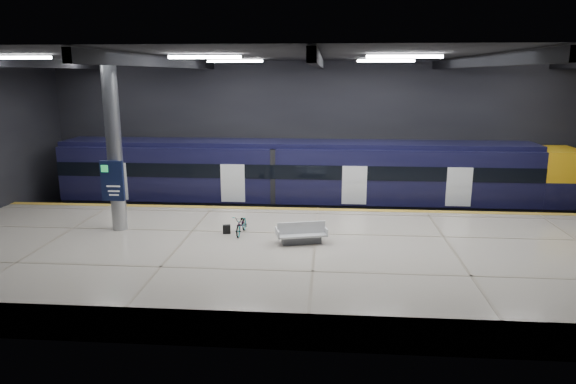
# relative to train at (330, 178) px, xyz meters

# --- Properties ---
(ground) EXTENTS (30.00, 30.00, 0.00)m
(ground) POSITION_rel_train_xyz_m (-0.53, -5.50, -2.06)
(ground) COLOR black
(ground) RESTS_ON ground
(room_shell) EXTENTS (30.10, 16.10, 8.05)m
(room_shell) POSITION_rel_train_xyz_m (-0.54, -5.49, 3.66)
(room_shell) COLOR black
(room_shell) RESTS_ON ground
(platform) EXTENTS (30.00, 11.00, 1.10)m
(platform) POSITION_rel_train_xyz_m (-0.53, -8.00, -1.51)
(platform) COLOR beige
(platform) RESTS_ON ground
(safety_strip) EXTENTS (30.00, 0.40, 0.01)m
(safety_strip) POSITION_rel_train_xyz_m (-0.53, -2.75, -0.95)
(safety_strip) COLOR gold
(safety_strip) RESTS_ON platform
(rails) EXTENTS (30.00, 1.52, 0.16)m
(rails) POSITION_rel_train_xyz_m (-0.53, 0.00, -1.98)
(rails) COLOR gray
(rails) RESTS_ON ground
(train) EXTENTS (29.40, 2.84, 3.79)m
(train) POSITION_rel_train_xyz_m (0.00, 0.00, 0.00)
(train) COLOR black
(train) RESTS_ON ground
(bench) EXTENTS (2.01, 1.21, 0.83)m
(bench) POSITION_rel_train_xyz_m (-1.04, -7.71, -0.67)
(bench) COLOR #595B60
(bench) RESTS_ON platform
(bicycle) EXTENTS (0.62, 1.53, 0.79)m
(bicycle) POSITION_rel_train_xyz_m (-3.47, -6.76, -0.57)
(bicycle) COLOR #99999E
(bicycle) RESTS_ON platform
(pannier_bag) EXTENTS (0.33, 0.24, 0.35)m
(pannier_bag) POSITION_rel_train_xyz_m (-4.07, -6.76, -0.78)
(pannier_bag) COLOR black
(pannier_bag) RESTS_ON platform
(info_column) EXTENTS (0.90, 0.78, 6.90)m
(info_column) POSITION_rel_train_xyz_m (-8.53, -6.52, 2.40)
(info_column) COLOR #9EA0A5
(info_column) RESTS_ON platform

